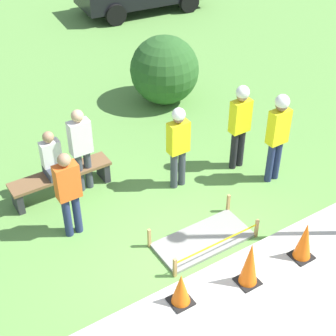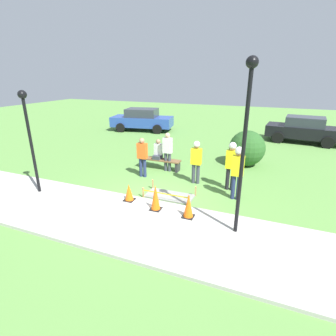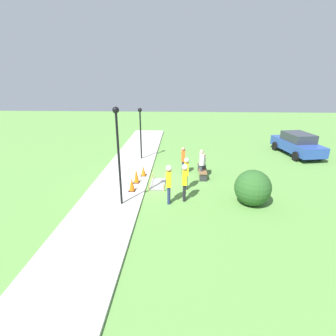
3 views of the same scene
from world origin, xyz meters
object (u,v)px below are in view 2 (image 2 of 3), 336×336
worker_trainee (231,162)px  traffic_cone_near_patch (129,192)px  bystander_in_gray_shirt (168,150)px  lamppost_near (246,127)px  person_seated_on_bench (158,151)px  parked_car_black (304,129)px  bystander_in_orange_shirt (142,155)px  worker_assistant (196,159)px  lamppost_far (28,127)px  traffic_cone_sidewalk_edge (188,206)px  park_bench (160,162)px  parked_car_blue (142,119)px  traffic_cone_far_patch (156,198)px  worker_supervisor (238,168)px

worker_trainee → traffic_cone_near_patch: bearing=-141.2°
bystander_in_gray_shirt → lamppost_near: lamppost_near is taller
bystander_in_gray_shirt → lamppost_near: size_ratio=0.40×
traffic_cone_near_patch → person_seated_on_bench: bearing=98.2°
worker_trainee → parked_car_black: worker_trainee is taller
traffic_cone_near_patch → lamppost_near: bearing=-8.3°
bystander_in_orange_shirt → bystander_in_gray_shirt: bearing=55.7°
worker_assistant → worker_trainee: size_ratio=0.94×
bystander_in_orange_shirt → lamppost_far: bearing=-132.6°
traffic_cone_near_patch → traffic_cone_sidewalk_edge: size_ratio=0.80×
bystander_in_orange_shirt → park_bench: bearing=76.5°
lamppost_near → parked_car_black: 12.35m
person_seated_on_bench → parked_car_blue: (-4.64, 7.39, 0.02)m
traffic_cone_far_patch → lamppost_near: (2.50, -0.29, 2.43)m
traffic_cone_far_patch → park_bench: (-1.50, 3.71, -0.16)m
traffic_cone_far_patch → worker_supervisor: size_ratio=0.44×
parked_car_black → traffic_cone_far_patch: bearing=-107.2°
person_seated_on_bench → bystander_in_gray_shirt: (0.53, -0.15, 0.16)m
park_bench → worker_trainee: 3.61m
person_seated_on_bench → worker_supervisor: (3.77, -1.88, 0.32)m
traffic_cone_sidewalk_edge → lamppost_far: size_ratio=0.21×
worker_supervisor → worker_trainee: worker_supervisor is taller
parked_car_blue → lamppost_far: bearing=-91.4°
traffic_cone_far_patch → lamppost_far: 4.89m
bystander_in_orange_shirt → lamppost_near: bearing=-33.7°
worker_assistant → worker_supervisor: bearing=-26.5°
worker_assistant → bystander_in_orange_shirt: 2.27m
parked_car_blue → worker_assistant: bearing=-61.5°
lamppost_far → worker_assistant: bearing=31.8°
worker_supervisor → worker_assistant: bearing=153.5°
traffic_cone_sidewalk_edge → parked_car_black: 12.31m
worker_assistant → lamppost_near: 4.09m
person_seated_on_bench → parked_car_black: parked_car_black is taller
park_bench → bystander_in_gray_shirt: bearing=-13.3°
bystander_in_gray_shirt → parked_car_blue: (-5.17, 7.54, -0.14)m
traffic_cone_near_patch → parked_car_black: 12.89m
traffic_cone_far_patch → traffic_cone_sidewalk_edge: 1.09m
lamppost_near → parked_car_black: bearing=78.7°
person_seated_on_bench → worker_assistant: 2.34m
park_bench → lamppost_far: bearing=-126.1°
traffic_cone_sidewalk_edge → bystander_in_gray_shirt: (-2.16, 3.66, 0.53)m
traffic_cone_far_patch → parked_car_black: parked_car_black is taller
worker_supervisor → lamppost_far: size_ratio=0.53×
bystander_in_gray_shirt → parked_car_blue: bystander_in_gray_shirt is taller
lamppost_far → park_bench: bearing=53.9°
traffic_cone_sidewalk_edge → worker_supervisor: bearing=60.7°
traffic_cone_near_patch → worker_supervisor: 3.73m
worker_trainee → lamppost_far: size_ratio=0.52×
traffic_cone_far_patch → traffic_cone_sidewalk_edge: (1.09, -0.06, -0.05)m
park_bench → worker_supervisor: size_ratio=1.03×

